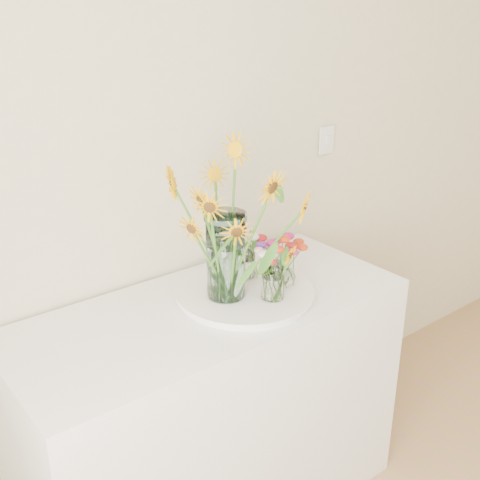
{
  "coord_description": "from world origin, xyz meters",
  "views": [
    {
      "loc": [
        -1.54,
        0.43,
        1.9
      ],
      "look_at": [
        -0.39,
        1.9,
        1.13
      ],
      "focal_mm": 45.0,
      "sensor_mm": 36.0,
      "label": 1
    }
  ],
  "objects": [
    {
      "name": "small_vase_b",
      "position": [
        -0.22,
        1.85,
        0.98
      ],
      "size": [
        0.09,
        0.09,
        0.11
      ],
      "primitive_type": null,
      "rotation": [
        0.0,
        0.0,
        0.22
      ],
      "color": "white",
      "rests_on": "tray"
    },
    {
      "name": "small_vase_a",
      "position": [
        -0.32,
        1.8,
        0.99
      ],
      "size": [
        0.09,
        0.09,
        0.13
      ],
      "primitive_type": "cylinder",
      "rotation": [
        0.0,
        0.0,
        0.24
      ],
      "color": "white",
      "rests_on": "tray"
    },
    {
      "name": "small_vase_c",
      "position": [
        -0.29,
        1.99,
        0.98
      ],
      "size": [
        0.07,
        0.07,
        0.12
      ],
      "primitive_type": "cylinder",
      "rotation": [
        0.0,
        0.0,
        0.01
      ],
      "color": "white",
      "rests_on": "tray"
    },
    {
      "name": "sunflower_bouquet",
      "position": [
        -0.44,
        1.91,
        1.2
      ],
      "size": [
        0.95,
        0.95,
        0.56
      ],
      "primitive_type": null,
      "rotation": [
        0.0,
        0.0,
        0.33
      ],
      "color": "#EDA804",
      "rests_on": "tray"
    },
    {
      "name": "wildflower_posy_a",
      "position": [
        -0.32,
        1.8,
        1.04
      ],
      "size": [
        0.18,
        0.18,
        0.22
      ],
      "primitive_type": null,
      "color": "red",
      "rests_on": "tray"
    },
    {
      "name": "counter",
      "position": [
        -0.49,
        1.93,
        0.45
      ],
      "size": [
        1.4,
        0.6,
        0.9
      ],
      "primitive_type": "cube",
      "color": "white",
      "rests_on": "ground_plane"
    },
    {
      "name": "wildflower_posy_b",
      "position": [
        -0.22,
        1.85,
        1.03
      ],
      "size": [
        0.23,
        0.23,
        0.2
      ],
      "primitive_type": null,
      "color": "red",
      "rests_on": "tray"
    },
    {
      "name": "wildflower_posy_c",
      "position": [
        -0.29,
        1.99,
        1.03
      ],
      "size": [
        0.19,
        0.19,
        0.21
      ],
      "primitive_type": null,
      "color": "red",
      "rests_on": "tray"
    },
    {
      "name": "mason_jar",
      "position": [
        -0.44,
        1.91,
        1.08
      ],
      "size": [
        0.17,
        0.17,
        0.31
      ],
      "primitive_type": "cylinder",
      "rotation": [
        0.0,
        0.0,
        0.33
      ],
      "color": "#9FCDCE",
      "rests_on": "tray"
    },
    {
      "name": "tray",
      "position": [
        -0.36,
        1.9,
        0.91
      ],
      "size": [
        0.46,
        0.46,
        0.02
      ],
      "primitive_type": "cylinder",
      "color": "white",
      "rests_on": "counter"
    }
  ]
}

